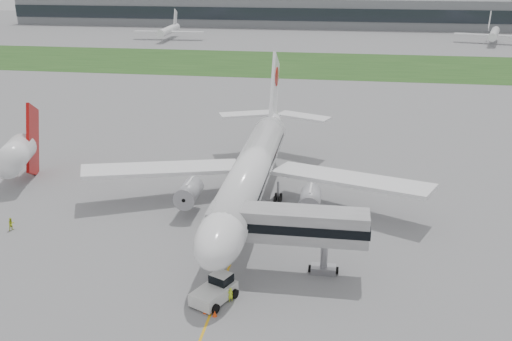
% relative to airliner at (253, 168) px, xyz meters
% --- Properties ---
extents(ground, '(600.00, 600.00, 0.00)m').
position_rel_airliner_xyz_m(ground, '(0.00, -4.87, -5.66)').
color(ground, gray).
rests_on(ground, ground).
extents(apron_markings, '(70.00, 70.00, 0.04)m').
position_rel_airliner_xyz_m(apron_markings, '(0.00, -9.87, -5.66)').
color(apron_markings, gold).
rests_on(apron_markings, ground).
extents(grass_strip, '(600.00, 50.00, 0.02)m').
position_rel_airliner_xyz_m(grass_strip, '(0.00, 115.13, -5.65)').
color(grass_strip, '#21481B').
rests_on(grass_strip, ground).
extents(terminal_building, '(320.00, 22.30, 14.00)m').
position_rel_airliner_xyz_m(terminal_building, '(0.00, 225.00, 1.34)').
color(terminal_building, slate).
rests_on(terminal_building, ground).
extents(control_tower, '(12.00, 12.00, 56.00)m').
position_rel_airliner_xyz_m(control_tower, '(-90.00, 227.13, -5.66)').
color(control_tower, slate).
rests_on(control_tower, ground).
extents(airliner, '(48.13, 53.95, 17.88)m').
position_rel_airliner_xyz_m(airliner, '(0.00, 0.00, 0.00)').
color(airliner, white).
rests_on(airliner, ground).
extents(pushback_tug, '(4.66, 5.43, 2.43)m').
position_rel_airliner_xyz_m(pushback_tug, '(-0.03, -23.06, -4.54)').
color(pushback_tug, silver).
rests_on(pushback_tug, ground).
extents(jet_bridge, '(16.72, 4.88, 7.74)m').
position_rel_airliner_xyz_m(jet_bridge, '(5.98, -16.96, 0.07)').
color(jet_bridge, '#B2B2B5').
rests_on(jet_bridge, ground).
extents(safety_cone_left, '(0.45, 0.45, 0.62)m').
position_rel_airliner_xyz_m(safety_cone_left, '(-0.52, -25.57, -5.35)').
color(safety_cone_left, '#F7410D').
rests_on(safety_cone_left, ground).
extents(safety_cone_right, '(0.45, 0.45, 0.61)m').
position_rel_airliner_xyz_m(safety_cone_right, '(0.50, -25.95, -5.35)').
color(safety_cone_right, '#F7410D').
rests_on(safety_cone_right, ground).
extents(ground_crew_near, '(0.66, 0.63, 1.53)m').
position_rel_airliner_xyz_m(ground_crew_near, '(1.48, -23.22, -4.90)').
color(ground_crew_near, '#DCFF2A').
rests_on(ground_crew_near, ground).
extents(ground_crew_far, '(0.96, 1.02, 1.66)m').
position_rel_airliner_xyz_m(ground_crew_far, '(-28.76, -11.83, -4.83)').
color(ground_crew_far, '#B5C921').
rests_on(ground_crew_far, ground).
extents(neighbor_aircraft, '(6.31, 14.96, 12.06)m').
position_rel_airliner_xyz_m(neighbor_aircraft, '(-36.23, 3.38, -0.88)').
color(neighbor_aircraft, '#A40B09').
rests_on(neighbor_aircraft, ground).
extents(distant_aircraft_left, '(30.88, 27.51, 11.42)m').
position_rel_airliner_xyz_m(distant_aircraft_left, '(-63.12, 167.30, -5.66)').
color(distant_aircraft_left, white).
rests_on(distant_aircraft_left, ground).
extents(distant_aircraft_right, '(36.31, 33.81, 11.60)m').
position_rel_airliner_xyz_m(distant_aircraft_right, '(70.19, 175.21, -5.66)').
color(distant_aircraft_right, white).
rests_on(distant_aircraft_right, ground).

